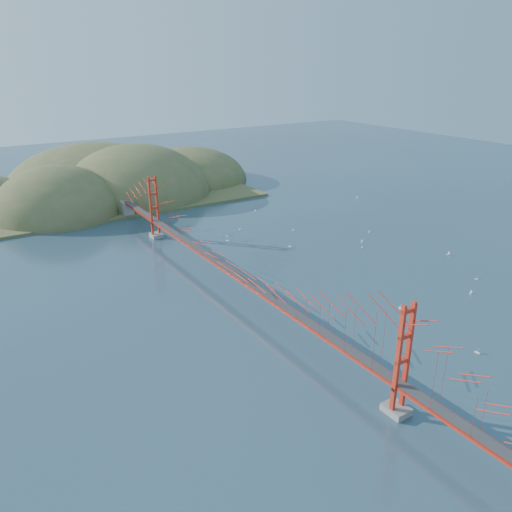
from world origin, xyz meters
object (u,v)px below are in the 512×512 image
sailboat_0 (411,323)px  sailboat_2 (471,293)px  bridge (235,250)px  sailboat_1 (290,246)px

sailboat_0 → sailboat_2: (14.30, 1.47, 0.01)m
bridge → sailboat_1: 22.82m
sailboat_0 → sailboat_1: bearing=83.2°
sailboat_1 → sailboat_0: bearing=-96.8°
sailboat_1 → sailboat_2: (10.60, -29.67, -0.01)m
sailboat_1 → sailboat_2: size_ratio=1.12×
bridge → sailboat_2: bridge is taller
sailboat_1 → sailboat_2: sailboat_1 is taller
sailboat_2 → sailboat_1: bearing=109.7°
bridge → sailboat_2: size_ratio=146.96×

